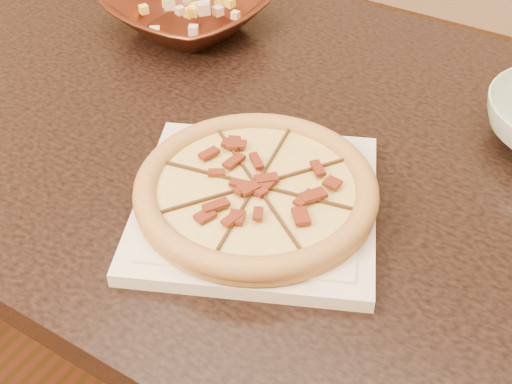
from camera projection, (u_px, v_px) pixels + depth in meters
dining_table at (255, 182)px, 1.07m from camera, size 1.32×0.86×0.75m
plate at (256, 204)px, 0.85m from camera, size 0.37×0.37×0.02m
pizza at (256, 189)px, 0.84m from camera, size 0.29×0.29×0.03m
bronze_bowl at (189, 13)px, 1.18m from camera, size 0.28×0.28×0.06m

